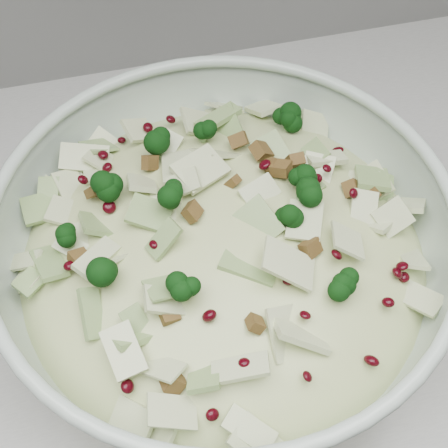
# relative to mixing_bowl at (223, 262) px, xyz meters

# --- Properties ---
(counter) EXTENTS (3.60, 0.60, 0.90)m
(counter) POSITION_rel_mixing_bowl_xyz_m (-0.09, 0.10, -0.53)
(counter) COLOR beige
(counter) RESTS_ON floor
(mixing_bowl) EXTENTS (0.42, 0.42, 0.15)m
(mixing_bowl) POSITION_rel_mixing_bowl_xyz_m (0.00, 0.00, 0.00)
(mixing_bowl) COLOR #B0C1B3
(mixing_bowl) RESTS_ON counter
(salad) EXTENTS (0.36, 0.36, 0.15)m
(salad) POSITION_rel_mixing_bowl_xyz_m (-0.00, -0.00, 0.02)
(salad) COLOR beige
(salad) RESTS_ON mixing_bowl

